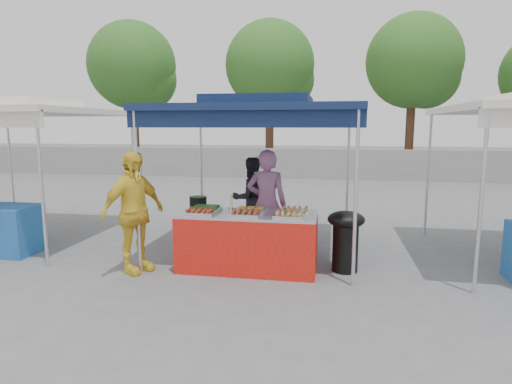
% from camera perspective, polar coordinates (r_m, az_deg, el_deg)
% --- Properties ---
extents(ground_plane, '(80.00, 80.00, 0.00)m').
position_cam_1_polar(ground_plane, '(6.52, -0.94, -9.97)').
color(ground_plane, slate).
extents(back_wall, '(40.00, 0.25, 1.20)m').
position_cam_1_polar(back_wall, '(17.16, 6.11, 3.76)').
color(back_wall, gray).
rests_on(back_wall, ground_plane).
extents(main_canopy, '(3.20, 3.20, 2.57)m').
position_cam_1_polar(main_canopy, '(7.13, 0.53, 11.00)').
color(main_canopy, silver).
rests_on(main_canopy, ground_plane).
extents(neighbor_stall_left, '(3.20, 3.20, 2.57)m').
position_cam_1_polar(neighbor_stall_left, '(8.75, -30.55, 4.33)').
color(neighbor_stall_left, silver).
rests_on(neighbor_stall_left, ground_plane).
extents(tree_0, '(3.96, 3.96, 6.80)m').
position_cam_1_polar(tree_0, '(21.06, -15.72, 15.46)').
color(tree_0, '#46291A').
rests_on(tree_0, ground_plane).
extents(tree_1, '(3.85, 3.85, 6.62)m').
position_cam_1_polar(tree_1, '(19.36, 2.32, 16.04)').
color(tree_1, '#46291A').
rests_on(tree_1, ground_plane).
extents(tree_2, '(3.91, 3.91, 6.72)m').
position_cam_1_polar(tree_2, '(19.79, 20.64, 15.52)').
color(tree_2, '#46291A').
rests_on(tree_2, ground_plane).
extents(vendor_table, '(2.00, 0.80, 0.85)m').
position_cam_1_polar(vendor_table, '(6.30, -1.12, -6.59)').
color(vendor_table, red).
rests_on(vendor_table, ground_plane).
extents(food_tray_fl, '(0.42, 0.30, 0.07)m').
position_cam_1_polar(food_tray_fl, '(6.12, -7.48, -2.70)').
color(food_tray_fl, silver).
rests_on(food_tray_fl, vendor_table).
extents(food_tray_fm, '(0.42, 0.30, 0.07)m').
position_cam_1_polar(food_tray_fm, '(5.96, -1.49, -2.94)').
color(food_tray_fm, silver).
rests_on(food_tray_fm, vendor_table).
extents(food_tray_fr, '(0.42, 0.30, 0.07)m').
position_cam_1_polar(food_tray_fr, '(5.87, 4.38, -3.15)').
color(food_tray_fr, silver).
rests_on(food_tray_fr, vendor_table).
extents(food_tray_bl, '(0.42, 0.30, 0.07)m').
position_cam_1_polar(food_tray_bl, '(6.41, -6.64, -2.17)').
color(food_tray_bl, silver).
rests_on(food_tray_bl, vendor_table).
extents(food_tray_bm, '(0.42, 0.30, 0.07)m').
position_cam_1_polar(food_tray_bm, '(6.28, -0.72, -2.33)').
color(food_tray_bm, silver).
rests_on(food_tray_bm, vendor_table).
extents(food_tray_br, '(0.42, 0.30, 0.07)m').
position_cam_1_polar(food_tray_br, '(6.21, 5.13, -2.51)').
color(food_tray_br, silver).
rests_on(food_tray_br, vendor_table).
extents(cooking_pot, '(0.27, 0.27, 0.16)m').
position_cam_1_polar(cooking_pot, '(6.73, -7.73, -1.28)').
color(cooking_pot, black).
rests_on(cooking_pot, vendor_table).
extents(skewer_cup, '(0.07, 0.07, 0.09)m').
position_cam_1_polar(skewer_cup, '(6.14, -3.28, -2.51)').
color(skewer_cup, silver).
rests_on(skewer_cup, vendor_table).
extents(wok_burner, '(0.53, 0.53, 0.90)m').
position_cam_1_polar(wok_burner, '(6.33, 11.86, -5.72)').
color(wok_burner, black).
rests_on(wok_burner, ground_plane).
extents(crate_left, '(0.46, 0.32, 0.28)m').
position_cam_1_polar(crate_left, '(7.08, -2.51, -7.27)').
color(crate_left, '#153DAF').
rests_on(crate_left, ground_plane).
extents(crate_right, '(0.51, 0.36, 0.31)m').
position_cam_1_polar(crate_right, '(7.07, 2.57, -7.17)').
color(crate_right, '#153DAF').
rests_on(crate_right, ground_plane).
extents(crate_stacked, '(0.49, 0.34, 0.29)m').
position_cam_1_polar(crate_stacked, '(6.99, 2.59, -4.80)').
color(crate_stacked, '#153DAF').
rests_on(crate_stacked, crate_right).
extents(vendor_woman, '(0.64, 0.43, 1.74)m').
position_cam_1_polar(vendor_woman, '(6.82, 1.44, -1.58)').
color(vendor_woman, '#945E89').
rests_on(vendor_woman, ground_plane).
extents(helper_man, '(0.94, 0.88, 1.53)m').
position_cam_1_polar(helper_man, '(7.95, -0.70, -0.85)').
color(helper_man, black).
rests_on(helper_man, ground_plane).
extents(customer_person, '(0.86, 1.11, 1.76)m').
position_cam_1_polar(customer_person, '(6.34, -16.04, -2.61)').
color(customer_person, yellow).
rests_on(customer_person, ground_plane).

